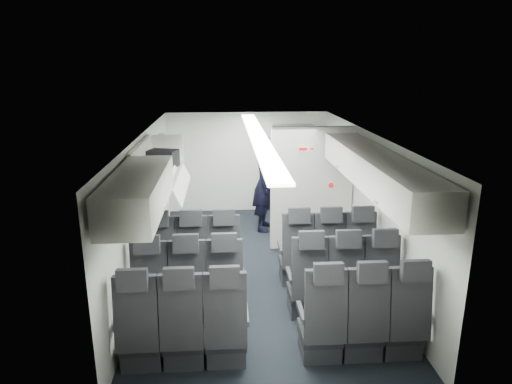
{
  "coord_description": "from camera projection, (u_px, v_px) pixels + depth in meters",
  "views": [
    {
      "loc": [
        -0.5,
        -6.62,
        3.17
      ],
      "look_at": [
        0.0,
        0.4,
        1.15
      ],
      "focal_mm": 32.0,
      "sensor_mm": 36.0,
      "label": 1
    }
  ],
  "objects": [
    {
      "name": "flight_attendant",
      "position": [
        265.0,
        183.0,
        8.73
      ],
      "size": [
        0.6,
        0.77,
        1.86
      ],
      "primitive_type": "imported",
      "rotation": [
        0.0,
        0.0,
        1.32
      ],
      "color": "black",
      "rests_on": "ground"
    },
    {
      "name": "overhead_bin_left_rear",
      "position": [
        138.0,
        192.0,
        4.73
      ],
      "size": [
        0.53,
        1.8,
        0.4
      ],
      "color": "silver",
      "rests_on": "cabin_shell"
    },
    {
      "name": "bulkhead_partition",
      "position": [
        311.0,
        189.0,
        7.8
      ],
      "size": [
        1.4,
        0.15,
        2.13
      ],
      "color": "silver",
      "rests_on": "cabin_shell"
    },
    {
      "name": "boarding_door",
      "position": [
        163.0,
        187.0,
        8.37
      ],
      "size": [
        0.12,
        1.27,
        1.86
      ],
      "color": "silver",
      "rests_on": "cabin_shell"
    },
    {
      "name": "seat_row_mid",
      "position": [
        266.0,
        288.0,
        5.77
      ],
      "size": [
        3.33,
        0.56,
        1.24
      ],
      "color": "black",
      "rests_on": "cabin_shell"
    },
    {
      "name": "overhead_bin_left_front_open",
      "position": [
        158.0,
        167.0,
        6.44
      ],
      "size": [
        0.64,
        1.7,
        0.72
      ],
      "color": "#9E9E93",
      "rests_on": "cabin_shell"
    },
    {
      "name": "overhead_bin_right_front",
      "position": [
        355.0,
        155.0,
        6.6
      ],
      "size": [
        0.53,
        1.7,
        0.4
      ],
      "color": "silver",
      "rests_on": "cabin_shell"
    },
    {
      "name": "cabin_shell",
      "position": [
        258.0,
        201.0,
        6.95
      ],
      "size": [
        3.41,
        6.01,
        2.16
      ],
      "color": "black",
      "rests_on": "ground"
    },
    {
      "name": "seat_row_rear",
      "position": [
        274.0,
        328.0,
        4.91
      ],
      "size": [
        3.33,
        0.56,
        1.24
      ],
      "color": "black",
      "rests_on": "cabin_shell"
    },
    {
      "name": "seat_row_front",
      "position": [
        261.0,
        259.0,
        6.64
      ],
      "size": [
        3.33,
        0.56,
        1.24
      ],
      "color": "black",
      "rests_on": "cabin_shell"
    },
    {
      "name": "carry_on_bag",
      "position": [
        163.0,
        158.0,
        6.64
      ],
      "size": [
        0.47,
        0.39,
        0.24
      ],
      "primitive_type": "cube",
      "rotation": [
        0.0,
        0.0,
        -0.3
      ],
      "color": "black",
      "rests_on": "overhead_bin_left_front_open"
    },
    {
      "name": "papers",
      "position": [
        275.0,
        175.0,
        8.65
      ],
      "size": [
        0.2,
        0.13,
        0.16
      ],
      "primitive_type": "cube",
      "rotation": [
        0.0,
        0.0,
        0.52
      ],
      "color": "white",
      "rests_on": "flight_attendant"
    },
    {
      "name": "galley_unit",
      "position": [
        293.0,
        170.0,
        9.67
      ],
      "size": [
        0.85,
        0.52,
        1.9
      ],
      "color": "#939399",
      "rests_on": "cabin_shell"
    },
    {
      "name": "overhead_bin_right_rear",
      "position": [
        401.0,
        187.0,
        4.93
      ],
      "size": [
        0.53,
        1.8,
        0.4
      ],
      "color": "silver",
      "rests_on": "cabin_shell"
    }
  ]
}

